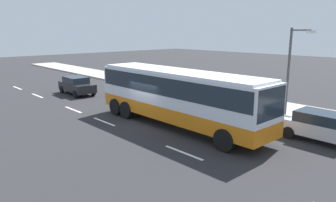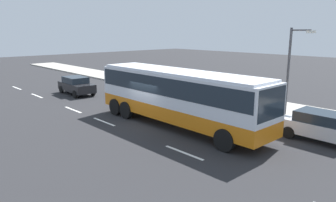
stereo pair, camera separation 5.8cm
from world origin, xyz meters
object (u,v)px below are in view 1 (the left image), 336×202
Objects in this scene: pedestrian_at_crossing at (267,94)px; car_silver_hatch at (325,127)px; coach_bus at (178,92)px; car_black_sedan at (77,85)px; pedestrian_near_curb at (235,89)px; street_lamp at (292,65)px.

car_silver_hatch is at bearing -52.56° from pedestrian_at_crossing.
coach_bus reaches higher than pedestrian_at_crossing.
coach_bus is at bearing 1.16° from car_black_sedan.
car_black_sedan is (-19.99, -3.37, 0.02)m from car_silver_hatch.
pedestrian_near_curb reaches higher than car_silver_hatch.
car_black_sedan is at bearing 178.89° from coach_bus.
coach_bus is at bearing -152.21° from car_silver_hatch.
coach_bus is 2.68× the size of car_silver_hatch.
street_lamp reaches higher than car_black_sedan.
coach_bus is at bearing -116.23° from street_lamp.
coach_bus reaches higher than car_black_sedan.
coach_bus is 7.90m from car_silver_hatch.
pedestrian_near_curb is 0.98× the size of pedestrian_at_crossing.
coach_bus is 2.79× the size of car_black_sedan.
car_silver_hatch is 7.05m from pedestrian_at_crossing.
pedestrian_at_crossing is at bearing 175.76° from pedestrian_near_curb.
street_lamp is at bearing 63.61° from coach_bus.
street_lamp reaches higher than pedestrian_near_curb.
car_black_sedan is at bearing 29.76° from pedestrian_near_curb.
pedestrian_near_curb is (-1.60, 7.75, -0.96)m from coach_bus.
street_lamp is (3.33, 6.76, 1.34)m from coach_bus.
car_silver_hatch is at bearing 11.66° from car_black_sedan.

